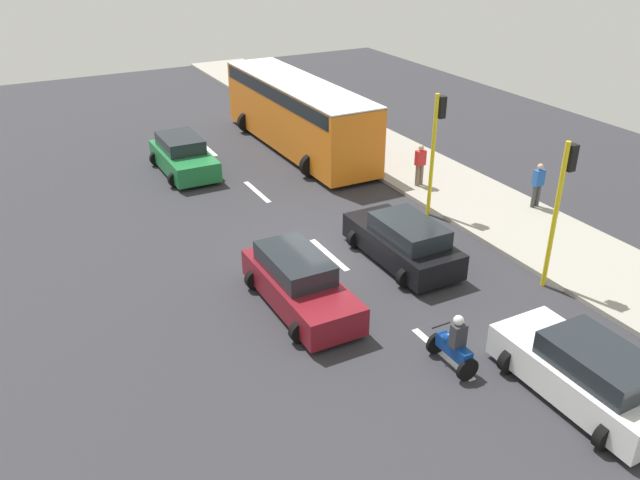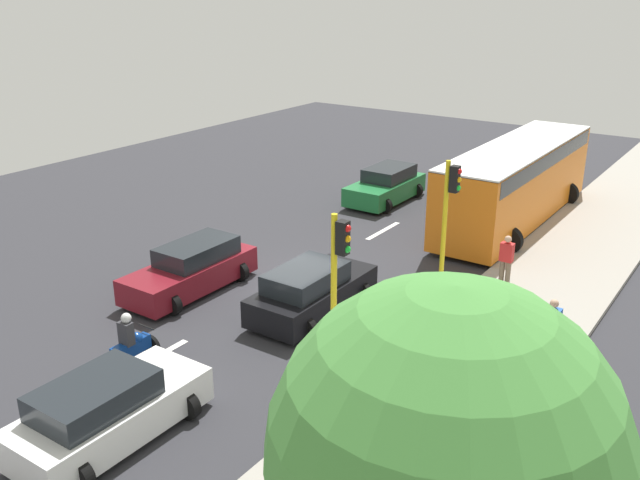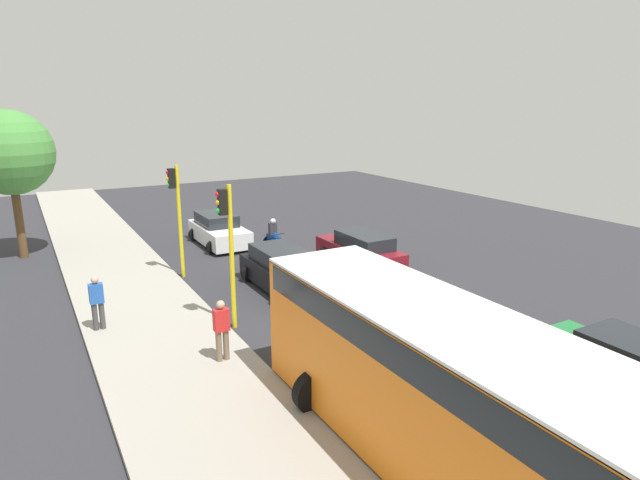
# 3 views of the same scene
# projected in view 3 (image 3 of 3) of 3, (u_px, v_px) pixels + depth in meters

# --- Properties ---
(ground_plane) EXTENTS (40.00, 60.00, 0.10)m
(ground_plane) POSITION_uv_depth(u_px,v_px,m) (345.00, 293.00, 20.04)
(ground_plane) COLOR #2D2D33
(sidewalk) EXTENTS (4.00, 60.00, 0.15)m
(sidewalk) POSITION_uv_depth(u_px,v_px,m) (154.00, 327.00, 16.67)
(sidewalk) COLOR #9E998E
(sidewalk) RESTS_ON ground
(lane_stripe_far_north) EXTENTS (0.20, 2.40, 0.01)m
(lane_stripe_far_north) POSITION_uv_depth(u_px,v_px,m) (231.00, 228.00, 30.14)
(lane_stripe_far_north) COLOR white
(lane_stripe_far_north) RESTS_ON ground
(lane_stripe_north) EXTENTS (0.20, 2.40, 0.01)m
(lane_stripe_north) POSITION_uv_depth(u_px,v_px,m) (277.00, 253.00, 25.08)
(lane_stripe_north) COLOR white
(lane_stripe_north) RESTS_ON ground
(lane_stripe_mid) EXTENTS (0.20, 2.40, 0.01)m
(lane_stripe_mid) POSITION_uv_depth(u_px,v_px,m) (345.00, 291.00, 20.03)
(lane_stripe_mid) COLOR white
(lane_stripe_mid) RESTS_ON ground
(lane_stripe_south) EXTENTS (0.20, 2.40, 0.01)m
(lane_stripe_south) POSITION_uv_depth(u_px,v_px,m) (459.00, 355.00, 14.97)
(lane_stripe_south) COLOR white
(lane_stripe_south) RESTS_ON ground
(car_white) EXTENTS (2.26, 4.32, 1.52)m
(car_white) POSITION_uv_depth(u_px,v_px,m) (219.00, 230.00, 26.44)
(car_white) COLOR white
(car_white) RESTS_ON ground
(car_maroon) EXTENTS (2.13, 4.56, 1.52)m
(car_maroon) POSITION_uv_depth(u_px,v_px,m) (360.00, 251.00, 22.81)
(car_maroon) COLOR maroon
(car_maroon) RESTS_ON ground
(car_green) EXTENTS (2.25, 4.27, 1.52)m
(car_green) POSITION_uv_depth(u_px,v_px,m) (625.00, 369.00, 12.74)
(car_green) COLOR #1E7238
(car_green) RESTS_ON ground
(car_black) EXTENTS (2.23, 4.37, 1.52)m
(car_black) POSITION_uv_depth(u_px,v_px,m) (282.00, 270.00, 20.21)
(car_black) COLOR black
(car_black) RESTS_ON ground
(city_bus) EXTENTS (3.20, 11.00, 3.16)m
(city_bus) POSITION_uv_depth(u_px,v_px,m) (467.00, 398.00, 9.36)
(city_bus) COLOR orange
(city_bus) RESTS_ON ground
(motorcycle) EXTENTS (0.60, 1.30, 1.53)m
(motorcycle) POSITION_uv_depth(u_px,v_px,m) (274.00, 237.00, 25.43)
(motorcycle) COLOR black
(motorcycle) RESTS_ON ground
(pedestrian_near_signal) EXTENTS (0.40, 0.24, 1.69)m
(pedestrian_near_signal) POSITION_uv_depth(u_px,v_px,m) (97.00, 301.00, 16.11)
(pedestrian_near_signal) COLOR #3F3F3F
(pedestrian_near_signal) RESTS_ON sidewalk
(pedestrian_by_tree) EXTENTS (0.40, 0.24, 1.69)m
(pedestrian_by_tree) POSITION_uv_depth(u_px,v_px,m) (222.00, 328.00, 14.17)
(pedestrian_by_tree) COLOR #72604C
(pedestrian_by_tree) RESTS_ON sidewalk
(traffic_light_corner) EXTENTS (0.49, 0.24, 4.50)m
(traffic_light_corner) POSITION_uv_depth(u_px,v_px,m) (176.00, 206.00, 20.94)
(traffic_light_corner) COLOR yellow
(traffic_light_corner) RESTS_ON ground
(traffic_light_midblock) EXTENTS (0.49, 0.24, 4.50)m
(traffic_light_midblock) POSITION_uv_depth(u_px,v_px,m) (228.00, 237.00, 16.08)
(traffic_light_midblock) COLOR yellow
(traffic_light_midblock) RESTS_ON ground
(street_tree_center) EXTENTS (3.68, 3.68, 6.56)m
(street_tree_center) POSITION_uv_depth(u_px,v_px,m) (10.00, 153.00, 23.24)
(street_tree_center) COLOR brown
(street_tree_center) RESTS_ON ground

